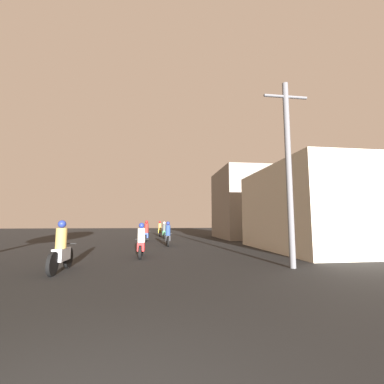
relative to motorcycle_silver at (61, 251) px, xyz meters
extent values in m
cylinder|color=black|center=(0.00, 0.68, -0.29)|extent=(0.10, 0.68, 0.68)
cylinder|color=black|center=(0.00, -0.63, -0.29)|extent=(0.10, 0.68, 0.68)
cube|color=#ADADB2|center=(0.00, 0.02, -0.10)|extent=(0.30, 0.80, 0.38)
cylinder|color=black|center=(0.00, 0.45, 0.18)|extent=(0.60, 0.04, 0.04)
cylinder|color=#B28E47|center=(0.00, -0.06, 0.39)|extent=(0.32, 0.32, 0.62)
sphere|color=navy|center=(0.00, -0.06, 0.82)|extent=(0.24, 0.24, 0.24)
cylinder|color=black|center=(2.24, 3.64, -0.35)|extent=(0.10, 0.56, 0.56)
cylinder|color=black|center=(2.24, 2.36, -0.35)|extent=(0.10, 0.56, 0.56)
cube|color=red|center=(2.24, 3.00, -0.17)|extent=(0.30, 0.72, 0.35)
cylinder|color=black|center=(2.24, 3.42, 0.10)|extent=(0.60, 0.04, 0.04)
cylinder|color=silver|center=(2.24, 2.93, 0.31)|extent=(0.32, 0.32, 0.61)
sphere|color=navy|center=(2.24, 2.93, 0.73)|extent=(0.24, 0.24, 0.24)
cylinder|color=black|center=(3.60, 8.81, -0.31)|extent=(0.10, 0.64, 0.64)
cylinder|color=black|center=(3.60, 7.52, -0.31)|extent=(0.10, 0.64, 0.64)
cube|color=black|center=(3.60, 8.17, -0.15)|extent=(0.30, 0.75, 0.33)
cylinder|color=black|center=(3.60, 8.58, 0.12)|extent=(0.60, 0.04, 0.04)
cylinder|color=navy|center=(3.60, 8.09, 0.34)|extent=(0.32, 0.32, 0.65)
sphere|color=navy|center=(3.60, 8.09, 0.78)|extent=(0.24, 0.24, 0.24)
cylinder|color=black|center=(2.09, 12.65, -0.35)|extent=(0.10, 0.57, 0.57)
cylinder|color=black|center=(2.09, 11.25, -0.35)|extent=(0.10, 0.57, 0.57)
cube|color=#1E389E|center=(2.09, 11.95, -0.16)|extent=(0.30, 0.94, 0.37)
cylinder|color=black|center=(2.09, 12.40, 0.13)|extent=(0.60, 0.04, 0.04)
cylinder|color=maroon|center=(2.09, 11.85, 0.38)|extent=(0.32, 0.32, 0.71)
sphere|color=#A51919|center=(2.09, 11.85, 0.86)|extent=(0.24, 0.24, 0.24)
cylinder|color=black|center=(3.57, 16.42, -0.35)|extent=(0.10, 0.57, 0.57)
cylinder|color=black|center=(3.57, 15.07, -0.35)|extent=(0.10, 0.57, 0.57)
cube|color=#1E6B33|center=(3.57, 15.75, -0.15)|extent=(0.30, 0.70, 0.38)
cylinder|color=black|center=(3.57, 16.19, 0.14)|extent=(0.60, 0.04, 0.04)
cylinder|color=#4C514C|center=(3.57, 15.68, 0.34)|extent=(0.32, 0.32, 0.61)
sphere|color=silver|center=(3.57, 15.68, 0.77)|extent=(0.24, 0.24, 0.24)
cylinder|color=black|center=(3.18, 19.67, -0.30)|extent=(0.10, 0.65, 0.65)
cylinder|color=black|center=(3.18, 18.19, -0.30)|extent=(0.10, 0.65, 0.65)
cube|color=gold|center=(3.18, 18.93, -0.11)|extent=(0.30, 0.80, 0.38)
cylinder|color=black|center=(3.18, 19.41, 0.18)|extent=(0.60, 0.04, 0.04)
cylinder|color=#B28E47|center=(3.18, 18.85, 0.39)|extent=(0.32, 0.32, 0.63)
sphere|color=#A51919|center=(3.18, 18.85, 0.83)|extent=(0.24, 0.24, 0.24)
cube|color=beige|center=(11.43, 4.49, 1.58)|extent=(5.51, 7.98, 4.43)
cube|color=gray|center=(11.18, 14.72, 2.53)|extent=(5.16, 6.87, 6.32)
cylinder|color=slate|center=(7.38, -0.35, 2.60)|extent=(0.20, 0.20, 6.45)
cylinder|color=slate|center=(7.38, -0.35, 5.32)|extent=(1.60, 0.10, 0.10)
camera|label=1|loc=(2.92, -8.51, 0.90)|focal=24.00mm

